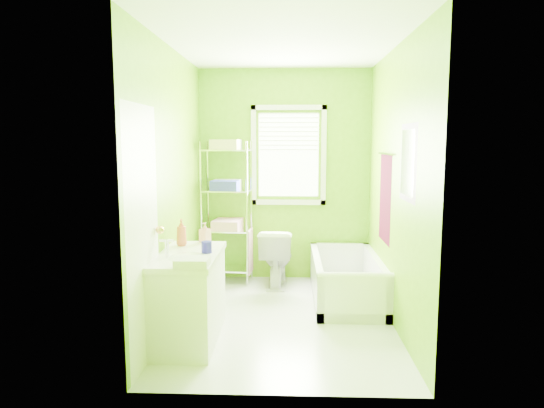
{
  "coord_description": "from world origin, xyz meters",
  "views": [
    {
      "loc": [
        0.07,
        -4.56,
        1.73
      ],
      "look_at": [
        -0.11,
        0.25,
        1.1
      ],
      "focal_mm": 32.0,
      "sensor_mm": 36.0,
      "label": 1
    }
  ],
  "objects_px": {
    "vanity": "(189,294)",
    "bathtub": "(346,285)",
    "wire_shelf_unit": "(228,195)",
    "toilet": "(276,257)"
  },
  "relations": [
    {
      "from": "bathtub",
      "to": "toilet",
      "type": "xyz_separation_m",
      "value": [
        -0.78,
        0.51,
        0.19
      ]
    },
    {
      "from": "vanity",
      "to": "toilet",
      "type": "bearing_deg",
      "value": 66.69
    },
    {
      "from": "bathtub",
      "to": "vanity",
      "type": "distance_m",
      "value": 1.89
    },
    {
      "from": "vanity",
      "to": "wire_shelf_unit",
      "type": "height_order",
      "value": "wire_shelf_unit"
    },
    {
      "from": "vanity",
      "to": "bathtub",
      "type": "bearing_deg",
      "value": 37.35
    },
    {
      "from": "bathtub",
      "to": "toilet",
      "type": "relative_size",
      "value": 2.21
    },
    {
      "from": "bathtub",
      "to": "wire_shelf_unit",
      "type": "relative_size",
      "value": 0.88
    },
    {
      "from": "toilet",
      "to": "vanity",
      "type": "bearing_deg",
      "value": 69.58
    },
    {
      "from": "vanity",
      "to": "wire_shelf_unit",
      "type": "distance_m",
      "value": 1.92
    },
    {
      "from": "wire_shelf_unit",
      "to": "toilet",
      "type": "bearing_deg",
      "value": -14.27
    }
  ]
}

